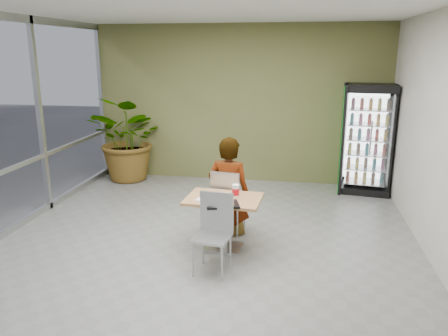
{
  "coord_description": "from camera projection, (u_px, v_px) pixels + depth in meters",
  "views": [
    {
      "loc": [
        1.24,
        -5.4,
        2.66
      ],
      "look_at": [
        0.18,
        0.69,
        1.0
      ],
      "focal_mm": 35.0,
      "sensor_mm": 36.0,
      "label": 1
    }
  ],
  "objects": [
    {
      "name": "ground",
      "position": [
        202.0,
        250.0,
        6.03
      ],
      "size": [
        7.0,
        7.0,
        0.0
      ],
      "primitive_type": "plane",
      "color": "slate",
      "rests_on": "ground"
    },
    {
      "name": "room_envelope",
      "position": [
        201.0,
        136.0,
        5.61
      ],
      "size": [
        6.0,
        7.0,
        3.2
      ],
      "primitive_type": null,
      "color": "beige",
      "rests_on": "ground"
    },
    {
      "name": "dining_table",
      "position": [
        224.0,
        212.0,
        5.93
      ],
      "size": [
        1.04,
        0.76,
        0.75
      ],
      "rotation": [
        0.0,
        0.0,
        -0.06
      ],
      "color": "tan",
      "rests_on": "ground"
    },
    {
      "name": "chair_far",
      "position": [
        227.0,
        197.0,
        6.43
      ],
      "size": [
        0.5,
        0.51,
        0.99
      ],
      "rotation": [
        0.0,
        0.0,
        2.98
      ],
      "color": "#ACAEB1",
      "rests_on": "ground"
    },
    {
      "name": "chair_near",
      "position": [
        214.0,
        226.0,
        5.38
      ],
      "size": [
        0.48,
        0.48,
        0.98
      ],
      "rotation": [
        0.0,
        0.0,
        -0.11
      ],
      "color": "#ACAEB1",
      "rests_on": "ground"
    },
    {
      "name": "seated_woman",
      "position": [
        229.0,
        195.0,
        6.47
      ],
      "size": [
        0.71,
        0.52,
        1.77
      ],
      "primitive_type": "imported",
      "rotation": [
        0.0,
        0.0,
        2.98
      ],
      "color": "black",
      "rests_on": "ground"
    },
    {
      "name": "pizza_plate",
      "position": [
        222.0,
        194.0,
        5.95
      ],
      "size": [
        0.3,
        0.24,
        0.03
      ],
      "color": "white",
      "rests_on": "dining_table"
    },
    {
      "name": "soda_cup",
      "position": [
        236.0,
        191.0,
        5.87
      ],
      "size": [
        0.1,
        0.1,
        0.18
      ],
      "color": "white",
      "rests_on": "dining_table"
    },
    {
      "name": "napkin_stack",
      "position": [
        202.0,
        200.0,
        5.76
      ],
      "size": [
        0.16,
        0.16,
        0.02
      ],
      "primitive_type": "cube",
      "rotation": [
        0.0,
        0.0,
        -0.19
      ],
      "color": "white",
      "rests_on": "dining_table"
    },
    {
      "name": "cafeteria_tray",
      "position": [
        222.0,
        205.0,
        5.57
      ],
      "size": [
        0.49,
        0.42,
        0.02
      ],
      "primitive_type": "cube",
      "rotation": [
        0.0,
        0.0,
        0.3
      ],
      "color": "black",
      "rests_on": "dining_table"
    },
    {
      "name": "beverage_fridge",
      "position": [
        367.0,
        139.0,
        8.31
      ],
      "size": [
        1.04,
        0.84,
        2.07
      ],
      "rotation": [
        0.0,
        0.0,
        -0.13
      ],
      "color": "black",
      "rests_on": "ground"
    },
    {
      "name": "potted_plant",
      "position": [
        130.0,
        139.0,
        9.1
      ],
      "size": [
        2.02,
        1.91,
        1.78
      ],
      "primitive_type": "imported",
      "rotation": [
        0.0,
        0.0,
        -0.41
      ],
      "color": "#29682D",
      "rests_on": "ground"
    }
  ]
}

